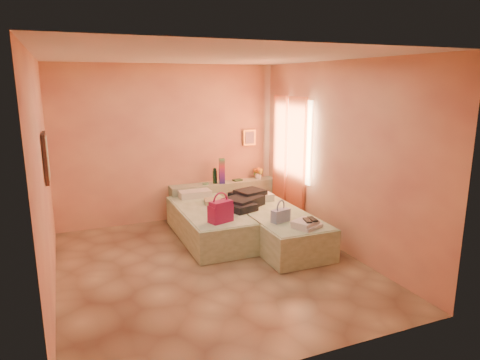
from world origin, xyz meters
The scene contains 16 objects.
ground centered at (0.00, 0.00, 0.00)m, with size 4.50×4.50×0.00m, color tan.
room_walls centered at (0.21, 0.57, 1.79)m, with size 4.02×4.51×2.81m.
headboard_ledge centered at (0.98, 2.10, 0.33)m, with size 2.05×0.30×0.65m, color #A7B594.
bed_left centered at (0.32, 1.05, 0.25)m, with size 0.90×2.00×0.50m, color beige.
bed_right centered at (1.22, 0.40, 0.25)m, with size 0.90×2.00×0.50m, color beige.
water_bottle centered at (0.79, 2.08, 0.79)m, with size 0.08×0.08×0.28m, color #163E28.
rainbow_box centered at (0.91, 2.02, 0.88)m, with size 0.10×0.10×0.47m, color #A2134C.
small_dish centered at (0.60, 2.06, 0.66)m, with size 0.12×0.12×0.03m, color #4E8F6A.
green_book centered at (1.26, 2.11, 0.66)m, with size 0.17×0.12×0.03m, color #26472F.
flower_vase centered at (1.69, 2.09, 0.78)m, with size 0.21×0.21×0.27m, color white.
magenta_handbag centered at (0.27, 0.36, 0.66)m, with size 0.34×0.19×0.32m, color #A2134C.
khaki_garment centered at (0.53, 1.33, 0.53)m, with size 0.36×0.29×0.06m, color tan.
clothes_pile centered at (0.94, 0.96, 0.60)m, with size 0.67×0.67×0.20m, color black.
blue_handbag centered at (1.08, 0.03, 0.59)m, with size 0.29×0.12×0.19m, color #4660A8.
towel_stack centered at (1.30, -0.35, 0.55)m, with size 0.35×0.30×0.10m, color silver.
sandal_pair centered at (1.34, -0.36, 0.61)m, with size 0.16×0.21×0.02m, color black.
Camera 1 is at (-1.77, -5.22, 2.51)m, focal length 32.00 mm.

